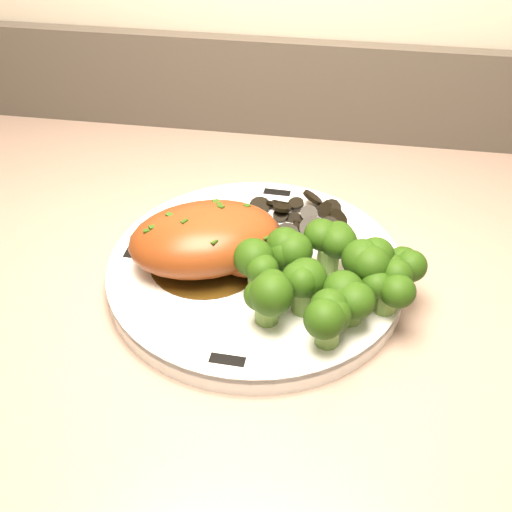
# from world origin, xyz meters

# --- Properties ---
(plate) EXTENTS (0.30, 0.30, 0.02)m
(plate) POSITION_xyz_m (-0.31, 1.70, 0.84)
(plate) COLOR white
(plate) RESTS_ON counter
(rim_accent_0) EXTENTS (0.03, 0.01, 0.00)m
(rim_accent_0) POSITION_xyz_m (-0.31, 1.82, 0.85)
(rim_accent_0) COLOR black
(rim_accent_0) RESTS_ON plate
(rim_accent_1) EXTENTS (0.01, 0.03, 0.00)m
(rim_accent_1) POSITION_xyz_m (-0.43, 1.71, 0.85)
(rim_accent_1) COLOR black
(rim_accent_1) RESTS_ON plate
(rim_accent_2) EXTENTS (0.03, 0.01, 0.00)m
(rim_accent_2) POSITION_xyz_m (-0.31, 1.59, 0.85)
(rim_accent_2) COLOR black
(rim_accent_2) RESTS_ON plate
(rim_accent_3) EXTENTS (0.01, 0.03, 0.00)m
(rim_accent_3) POSITION_xyz_m (-0.19, 1.70, 0.85)
(rim_accent_3) COLOR black
(rim_accent_3) RESTS_ON plate
(gravy_pool) EXTENTS (0.11, 0.11, 0.00)m
(gravy_pool) POSITION_xyz_m (-0.36, 1.70, 0.85)
(gravy_pool) COLOR #3D280B
(gravy_pool) RESTS_ON plate
(chicken_breast) EXTENTS (0.17, 0.14, 0.05)m
(chicken_breast) POSITION_xyz_m (-0.35, 1.70, 0.87)
(chicken_breast) COLOR brown
(chicken_breast) RESTS_ON plate
(mushroom_pile) EXTENTS (0.10, 0.07, 0.03)m
(mushroom_pile) POSITION_xyz_m (-0.28, 1.78, 0.85)
(mushroom_pile) COLOR black
(mushroom_pile) RESTS_ON plate
(broccoli_florets) EXTENTS (0.15, 0.12, 0.05)m
(broccoli_florets) POSITION_xyz_m (-0.24, 1.66, 0.87)
(broccoli_florets) COLOR olive
(broccoli_florets) RESTS_ON plate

